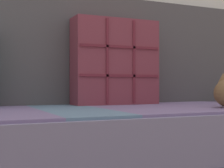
# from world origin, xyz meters

# --- Properties ---
(couch) EXTENTS (2.16, 0.83, 0.34)m
(couch) POSITION_xyz_m (-0.00, 0.13, 0.17)
(couch) COLOR #3D3838
(couch) RESTS_ON ground_plane
(sofa_backrest) EXTENTS (2.11, 0.14, 0.56)m
(sofa_backrest) POSITION_xyz_m (0.00, 0.48, 0.61)
(sofa_backrest) COLOR #474242
(sofa_backrest) RESTS_ON couch
(throw_pillow_quilted) EXTENTS (0.43, 0.14, 0.42)m
(throw_pillow_quilted) POSITION_xyz_m (0.17, 0.33, 0.54)
(throw_pillow_quilted) COLOR brown
(throw_pillow_quilted) RESTS_ON couch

